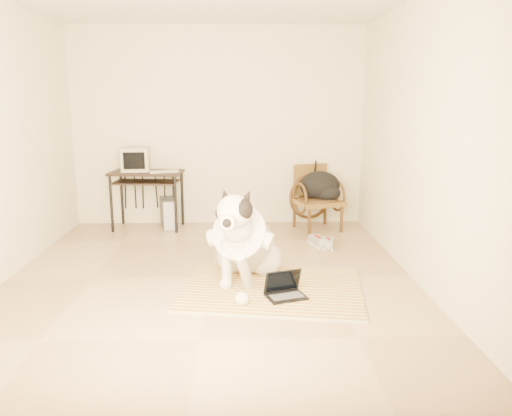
{
  "coord_description": "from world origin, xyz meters",
  "views": [
    {
      "loc": [
        0.31,
        -4.71,
        1.74
      ],
      "look_at": [
        0.45,
        -0.04,
        0.71
      ],
      "focal_mm": 35.0,
      "sensor_mm": 36.0,
      "label": 1
    }
  ],
  "objects_px": {
    "rattan_chair": "(316,197)",
    "laptop": "(285,290)",
    "dog": "(244,242)",
    "computer_desk": "(147,180)",
    "crt_monitor": "(136,159)",
    "pc_tower": "(168,213)",
    "backpack": "(321,187)"
  },
  "relations": [
    {
      "from": "dog",
      "to": "crt_monitor",
      "type": "bearing_deg",
      "value": 124.25
    },
    {
      "from": "dog",
      "to": "computer_desk",
      "type": "bearing_deg",
      "value": 122.27
    },
    {
      "from": "dog",
      "to": "rattan_chair",
      "type": "height_order",
      "value": "dog"
    },
    {
      "from": "rattan_chair",
      "to": "dog",
      "type": "bearing_deg",
      "value": -116.69
    },
    {
      "from": "computer_desk",
      "to": "rattan_chair",
      "type": "distance_m",
      "value": 2.29
    },
    {
      "from": "dog",
      "to": "backpack",
      "type": "bearing_deg",
      "value": 61.62
    },
    {
      "from": "rattan_chair",
      "to": "backpack",
      "type": "xyz_separation_m",
      "value": [
        0.06,
        -0.02,
        0.14
      ]
    },
    {
      "from": "backpack",
      "to": "laptop",
      "type": "bearing_deg",
      "value": -106.16
    },
    {
      "from": "crt_monitor",
      "to": "rattan_chair",
      "type": "height_order",
      "value": "crt_monitor"
    },
    {
      "from": "laptop",
      "to": "pc_tower",
      "type": "xyz_separation_m",
      "value": [
        -1.38,
        2.55,
        0.12
      ]
    },
    {
      "from": "pc_tower",
      "to": "rattan_chair",
      "type": "bearing_deg",
      "value": -3.84
    },
    {
      "from": "dog",
      "to": "pc_tower",
      "type": "xyz_separation_m",
      "value": [
        -1.03,
        2.1,
        -0.19
      ]
    },
    {
      "from": "computer_desk",
      "to": "pc_tower",
      "type": "bearing_deg",
      "value": 10.38
    },
    {
      "from": "crt_monitor",
      "to": "backpack",
      "type": "bearing_deg",
      "value": -3.88
    },
    {
      "from": "rattan_chair",
      "to": "computer_desk",
      "type": "bearing_deg",
      "value": 177.84
    },
    {
      "from": "crt_monitor",
      "to": "backpack",
      "type": "relative_size",
      "value": 0.7
    },
    {
      "from": "pc_tower",
      "to": "backpack",
      "type": "xyz_separation_m",
      "value": [
        2.08,
        -0.16,
        0.38
      ]
    },
    {
      "from": "computer_desk",
      "to": "crt_monitor",
      "type": "relative_size",
      "value": 2.62
    },
    {
      "from": "dog",
      "to": "backpack",
      "type": "distance_m",
      "value": 2.22
    },
    {
      "from": "rattan_chair",
      "to": "laptop",
      "type": "bearing_deg",
      "value": -104.65
    },
    {
      "from": "dog",
      "to": "rattan_chair",
      "type": "xyz_separation_m",
      "value": [
        0.99,
        1.96,
        0.04
      ]
    },
    {
      "from": "computer_desk",
      "to": "crt_monitor",
      "type": "xyz_separation_m",
      "value": [
        -0.14,
        0.06,
        0.27
      ]
    },
    {
      "from": "pc_tower",
      "to": "dog",
      "type": "bearing_deg",
      "value": -63.92
    },
    {
      "from": "pc_tower",
      "to": "crt_monitor",
      "type": "bearing_deg",
      "value": 178.1
    },
    {
      "from": "dog",
      "to": "crt_monitor",
      "type": "height_order",
      "value": "crt_monitor"
    },
    {
      "from": "pc_tower",
      "to": "computer_desk",
      "type": "bearing_deg",
      "value": -169.62
    },
    {
      "from": "dog",
      "to": "laptop",
      "type": "xyz_separation_m",
      "value": [
        0.35,
        -0.45,
        -0.32
      ]
    },
    {
      "from": "rattan_chair",
      "to": "backpack",
      "type": "distance_m",
      "value": 0.16
    },
    {
      "from": "dog",
      "to": "laptop",
      "type": "height_order",
      "value": "dog"
    },
    {
      "from": "dog",
      "to": "pc_tower",
      "type": "height_order",
      "value": "dog"
    },
    {
      "from": "computer_desk",
      "to": "rattan_chair",
      "type": "relative_size",
      "value": 1.14
    },
    {
      "from": "crt_monitor",
      "to": "pc_tower",
      "type": "distance_m",
      "value": 0.85
    }
  ]
}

